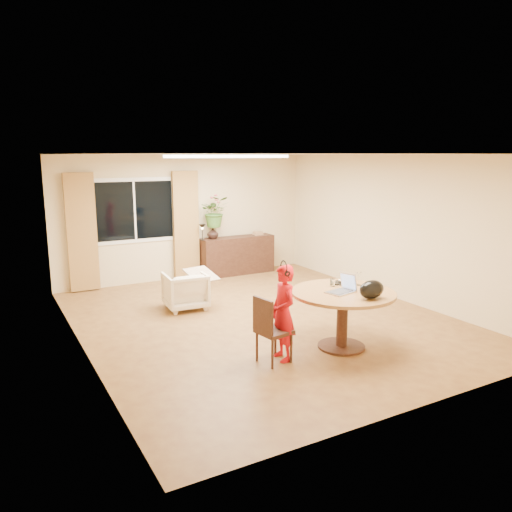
% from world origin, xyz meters
% --- Properties ---
extents(floor, '(6.50, 6.50, 0.00)m').
position_xyz_m(floor, '(0.00, 0.00, 0.00)').
color(floor, brown).
rests_on(floor, ground).
extents(ceiling, '(6.50, 6.50, 0.00)m').
position_xyz_m(ceiling, '(0.00, 0.00, 2.60)').
color(ceiling, white).
rests_on(ceiling, wall_back).
extents(wall_back, '(5.50, 0.00, 5.50)m').
position_xyz_m(wall_back, '(0.00, 3.25, 1.30)').
color(wall_back, '#D4C18A').
rests_on(wall_back, floor).
extents(wall_left, '(0.00, 6.50, 6.50)m').
position_xyz_m(wall_left, '(-2.75, 0.00, 1.30)').
color(wall_left, '#D4C18A').
rests_on(wall_left, floor).
extents(wall_right, '(0.00, 6.50, 6.50)m').
position_xyz_m(wall_right, '(2.75, 0.00, 1.30)').
color(wall_right, '#D4C18A').
rests_on(wall_right, floor).
extents(window, '(1.70, 0.03, 1.30)m').
position_xyz_m(window, '(-1.10, 3.23, 1.50)').
color(window, white).
rests_on(window, wall_back).
extents(curtain_left, '(0.55, 0.08, 2.25)m').
position_xyz_m(curtain_left, '(-2.15, 3.15, 1.15)').
color(curtain_left, brown).
rests_on(curtain_left, wall_back).
extents(curtain_right, '(0.55, 0.08, 2.25)m').
position_xyz_m(curtain_right, '(-0.05, 3.15, 1.15)').
color(curtain_right, brown).
rests_on(curtain_right, wall_back).
extents(ceiling_panel, '(2.20, 0.35, 0.05)m').
position_xyz_m(ceiling_panel, '(0.00, 1.20, 2.57)').
color(ceiling_panel, white).
rests_on(ceiling_panel, ceiling).
extents(dining_table, '(1.40, 1.40, 0.80)m').
position_xyz_m(dining_table, '(0.35, -1.54, 0.63)').
color(dining_table, brown).
rests_on(dining_table, floor).
extents(dining_chair, '(0.47, 0.44, 0.87)m').
position_xyz_m(dining_chair, '(-0.71, -1.51, 0.44)').
color(dining_chair, black).
rests_on(dining_chair, floor).
extents(child, '(0.48, 0.34, 1.24)m').
position_xyz_m(child, '(-0.56, -1.49, 0.62)').
color(child, red).
rests_on(child, floor).
extents(laptop, '(0.43, 0.34, 0.26)m').
position_xyz_m(laptop, '(0.27, -1.57, 0.92)').
color(laptop, '#B7B7BC').
rests_on(laptop, dining_table).
extents(tumbler, '(0.08, 0.08, 0.10)m').
position_xyz_m(tumbler, '(0.39, -1.26, 0.85)').
color(tumbler, white).
rests_on(tumbler, dining_table).
extents(wine_glass, '(0.07, 0.07, 0.19)m').
position_xyz_m(wine_glass, '(0.75, -1.39, 0.89)').
color(wine_glass, white).
rests_on(wine_glass, dining_table).
extents(pot_lid, '(0.29, 0.29, 0.04)m').
position_xyz_m(pot_lid, '(0.57, -1.19, 0.82)').
color(pot_lid, white).
rests_on(pot_lid, dining_table).
extents(handbag, '(0.36, 0.21, 0.24)m').
position_xyz_m(handbag, '(0.45, -1.99, 0.92)').
color(handbag, black).
rests_on(handbag, dining_table).
extents(armchair, '(0.73, 0.75, 0.63)m').
position_xyz_m(armchair, '(-0.86, 1.17, 0.32)').
color(armchair, beige).
rests_on(armchair, floor).
extents(throw, '(0.53, 0.61, 0.03)m').
position_xyz_m(throw, '(-0.58, 1.13, 0.65)').
color(throw, beige).
rests_on(throw, armchair).
extents(sideboard, '(1.66, 0.41, 0.83)m').
position_xyz_m(sideboard, '(1.08, 3.01, 0.41)').
color(sideboard, black).
rests_on(sideboard, floor).
extents(vase, '(0.26, 0.26, 0.25)m').
position_xyz_m(vase, '(0.50, 3.01, 0.95)').
color(vase, black).
rests_on(vase, sideboard).
extents(bouquet, '(0.73, 0.68, 0.66)m').
position_xyz_m(bouquet, '(0.55, 3.01, 1.41)').
color(bouquet, '#2C5E23').
rests_on(bouquet, vase).
extents(book_stack, '(0.21, 0.16, 0.08)m').
position_xyz_m(book_stack, '(1.60, 3.01, 0.87)').
color(book_stack, '#93654B').
rests_on(book_stack, sideboard).
extents(desk_lamp, '(0.17, 0.17, 0.36)m').
position_xyz_m(desk_lamp, '(0.23, 2.96, 1.01)').
color(desk_lamp, black).
rests_on(desk_lamp, sideboard).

